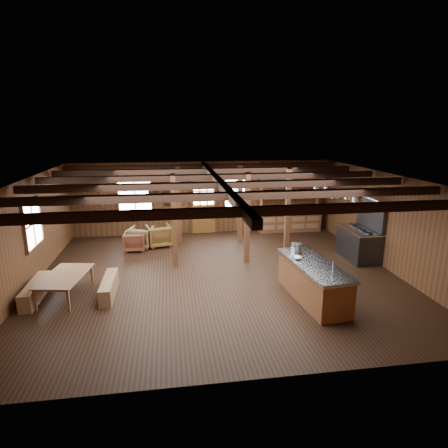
{
  "coord_description": "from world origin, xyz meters",
  "views": [
    {
      "loc": [
        -1.32,
        -9.78,
        4.17
      ],
      "look_at": [
        0.24,
        0.71,
        1.33
      ],
      "focal_mm": 30.0,
      "sensor_mm": 36.0,
      "label": 1
    }
  ],
  "objects": [
    {
      "name": "armchair_a",
      "position": [
        -1.71,
        3.01,
        0.37
      ],
      "size": [
        0.96,
        0.98,
        0.75
      ],
      "primitive_type": "imported",
      "rotation": [
        0.0,
        0.0,
        3.37
      ],
      "color": "brown",
      "rests_on": "floor"
    },
    {
      "name": "timber_posts",
      "position": [
        0.52,
        2.08,
        1.4
      ],
      "size": [
        3.95,
        2.35,
        2.8
      ],
      "color": "#4D2616",
      "rests_on": "floor"
    },
    {
      "name": "window_left",
      "position": [
        -4.96,
        0.5,
        1.6
      ],
      "size": [
        0.14,
        1.24,
        1.32
      ],
      "color": "white",
      "rests_on": "wall_back"
    },
    {
      "name": "step_stool",
      "position": [
        2.51,
        -1.05,
        0.2
      ],
      "size": [
        0.54,
        0.47,
        0.41
      ],
      "primitive_type": "cube",
      "rotation": [
        0.0,
        0.0,
        0.36
      ],
      "color": "#9A6B46",
      "rests_on": "floor"
    },
    {
      "name": "bowl",
      "position": [
        1.74,
        -1.43,
        0.97
      ],
      "size": [
        0.29,
        0.29,
        0.06
      ],
      "primitive_type": "imported",
      "rotation": [
        0.0,
        0.0,
        0.19
      ],
      "color": "silver",
      "rests_on": "kitchen_island"
    },
    {
      "name": "pendant_lamps",
      "position": [
        -2.25,
        1.0,
        2.25
      ],
      "size": [
        1.86,
        2.36,
        0.66
      ],
      "color": "#313033",
      "rests_on": "ceiling"
    },
    {
      "name": "back_counter",
      "position": [
        3.4,
        4.2,
        0.6
      ],
      "size": [
        2.55,
        0.6,
        2.45
      ],
      "color": "brown",
      "rests_on": "floor"
    },
    {
      "name": "ceiling_joists",
      "position": [
        0.0,
        0.18,
        2.68
      ],
      "size": [
        9.8,
        8.82,
        0.18
      ],
      "color": "black",
      "rests_on": "ceiling"
    },
    {
      "name": "armchair_b",
      "position": [
        -2.53,
        2.65,
        0.32
      ],
      "size": [
        0.7,
        0.72,
        0.64
      ],
      "primitive_type": "imported",
      "rotation": [
        0.0,
        0.0,
        3.12
      ],
      "color": "brown",
      "rests_on": "floor"
    },
    {
      "name": "commercial_range",
      "position": [
        4.65,
        0.8,
        0.65
      ],
      "size": [
        0.85,
        1.66,
        2.05
      ],
      "color": "#313033",
      "rests_on": "floor"
    },
    {
      "name": "notice_boards",
      "position": [
        -1.5,
        4.46,
        1.64
      ],
      "size": [
        1.08,
        0.03,
        0.9
      ],
      "color": "silver",
      "rests_on": "wall_back"
    },
    {
      "name": "armchair_c",
      "position": [
        -2.34,
        2.99,
        0.35
      ],
      "size": [
        0.94,
        0.95,
        0.71
      ],
      "primitive_type": "imported",
      "rotation": [
        0.0,
        0.0,
        2.87
      ],
      "color": "olive",
      "rests_on": "floor"
    },
    {
      "name": "bench_aisle",
      "position": [
        -2.9,
        -0.77,
        0.21
      ],
      "size": [
        0.29,
        1.54,
        0.42
      ],
      "primitive_type": "cube",
      "color": "#9A6B46",
      "rests_on": "floor"
    },
    {
      "name": "dining_table",
      "position": [
        -3.9,
        -0.77,
        0.29
      ],
      "size": [
        1.19,
        1.8,
        0.59
      ],
      "primitive_type": "imported",
      "rotation": [
        0.0,
        0.0,
        1.4
      ],
      "color": "#8A5F3E",
      "rests_on": "floor"
    },
    {
      "name": "counter_pot",
      "position": [
        1.97,
        -0.77,
        1.03
      ],
      "size": [
        0.3,
        0.3,
        0.18
      ],
      "primitive_type": "cylinder",
      "color": "#B8BAC0",
      "rests_on": "kitchen_island"
    },
    {
      "name": "pot_rack",
      "position": [
        3.41,
        0.33,
        2.3
      ],
      "size": [
        0.43,
        3.0,
        0.43
      ],
      "color": "#313033",
      "rests_on": "ceiling"
    },
    {
      "name": "window_back_right",
      "position": [
        1.3,
        4.46,
        1.6
      ],
      "size": [
        1.02,
        0.06,
        1.32
      ],
      "color": "white",
      "rests_on": "wall_back"
    },
    {
      "name": "bench_wall",
      "position": [
        -4.65,
        -0.77,
        0.22
      ],
      "size": [
        0.3,
        1.58,
        0.44
      ],
      "primitive_type": "cube",
      "color": "#9A6B46",
      "rests_on": "floor"
    },
    {
      "name": "room",
      "position": [
        0.0,
        0.0,
        1.4
      ],
      "size": [
        10.04,
        9.04,
        2.84
      ],
      "color": "black",
      "rests_on": "ground"
    },
    {
      "name": "back_door",
      "position": [
        0.0,
        4.45,
        0.88
      ],
      "size": [
        1.02,
        0.08,
        2.15
      ],
      "color": "brown",
      "rests_on": "floor"
    },
    {
      "name": "window_back_left",
      "position": [
        -2.6,
        4.46,
        1.6
      ],
      "size": [
        1.32,
        0.06,
        1.32
      ],
      "color": "white",
      "rests_on": "wall_back"
    },
    {
      "name": "kitchen_island",
      "position": [
        2.06,
        -1.77,
        0.48
      ],
      "size": [
        1.13,
        2.58,
        1.2
      ],
      "rotation": [
        0.0,
        0.0,
        0.1
      ],
      "color": "brown",
      "rests_on": "floor"
    }
  ]
}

